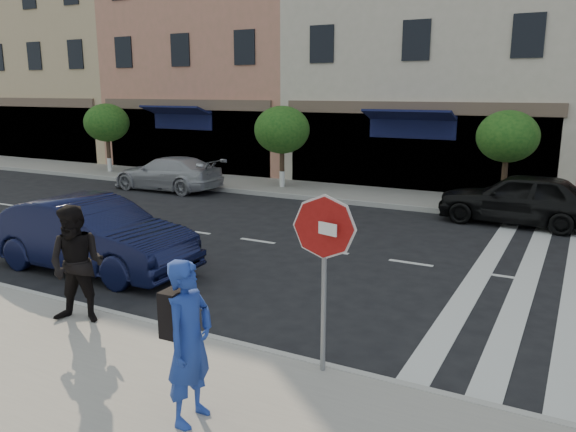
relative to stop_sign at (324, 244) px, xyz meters
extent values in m
plane|color=black|center=(-2.42, 1.67, -1.89)|extent=(120.00, 120.00, 0.00)
cube|color=gray|center=(-2.42, -2.08, -1.81)|extent=(60.00, 4.50, 0.15)
cube|color=gray|center=(-2.42, 12.67, -1.81)|extent=(60.00, 3.00, 0.15)
cube|color=tan|center=(-24.42, 18.67, 4.11)|extent=(12.00, 9.00, 12.00)
cube|color=tan|center=(-13.42, 18.67, 5.11)|extent=(10.00, 9.00, 14.00)
cube|color=beige|center=(-2.92, 18.67, 3.61)|extent=(11.00, 9.00, 11.00)
cylinder|color=#473323|center=(-16.42, 12.47, -0.91)|extent=(0.18, 0.18, 1.65)
cylinder|color=silver|center=(-16.42, 12.47, -1.44)|extent=(0.20, 0.20, 0.60)
ellipsoid|color=#184814|center=(-16.42, 12.47, 0.46)|extent=(2.00, 2.00, 1.70)
cylinder|color=#473323|center=(-7.42, 12.47, -0.94)|extent=(0.18, 0.18, 1.60)
cylinder|color=silver|center=(-7.42, 12.47, -1.44)|extent=(0.20, 0.20, 0.60)
ellipsoid|color=#184814|center=(-7.42, 12.47, 0.44)|extent=(2.10, 2.10, 1.79)
cylinder|color=#473323|center=(0.58, 12.47, -0.88)|extent=(0.18, 0.18, 1.71)
cylinder|color=silver|center=(0.58, 12.47, -1.44)|extent=(0.20, 0.20, 0.60)
ellipsoid|color=#184814|center=(0.58, 12.47, 0.49)|extent=(1.90, 1.90, 1.62)
cylinder|color=gray|center=(0.00, 0.02, -0.66)|extent=(0.08, 0.08, 2.15)
cylinder|color=white|center=(0.00, 0.01, 0.22)|extent=(0.81, 0.25, 0.84)
cylinder|color=#9E1411|center=(0.00, -0.01, 0.22)|extent=(0.76, 0.25, 0.78)
cube|color=white|center=(0.00, -0.04, 0.22)|extent=(0.43, 0.14, 0.16)
imported|color=#203B95|center=(-0.82, -1.72, -0.80)|extent=(0.47, 0.70, 1.88)
imported|color=black|center=(-4.11, -0.33, -0.79)|extent=(1.11, 0.99, 1.90)
imported|color=black|center=(-6.29, 1.97, -1.10)|extent=(4.78, 1.76, 1.56)
imported|color=#A5A4AA|center=(-11.37, 10.50, -1.24)|extent=(4.49, 1.88, 1.30)
imported|color=black|center=(1.24, 10.77, -1.13)|extent=(4.53, 2.00, 1.52)
camera|label=1|loc=(2.80, -6.22, 1.89)|focal=35.00mm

